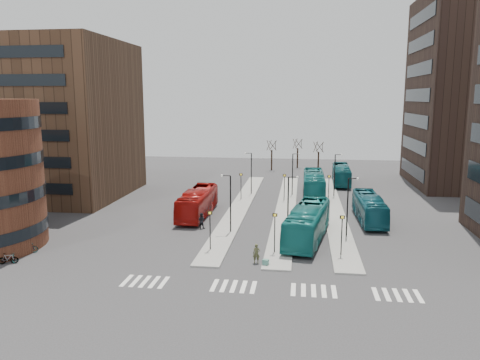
# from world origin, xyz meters

# --- Properties ---
(ground) EXTENTS (160.00, 160.00, 0.00)m
(ground) POSITION_xyz_m (0.00, 0.00, 0.00)
(ground) COLOR #2C2C2F
(ground) RESTS_ON ground
(island_left) EXTENTS (2.50, 45.00, 0.15)m
(island_left) POSITION_xyz_m (-4.00, 30.00, 0.07)
(island_left) COLOR gray
(island_left) RESTS_ON ground
(island_mid) EXTENTS (2.50, 45.00, 0.15)m
(island_mid) POSITION_xyz_m (2.00, 30.00, 0.07)
(island_mid) COLOR gray
(island_mid) RESTS_ON ground
(island_right) EXTENTS (2.50, 45.00, 0.15)m
(island_right) POSITION_xyz_m (8.00, 30.00, 0.07)
(island_right) COLOR gray
(island_right) RESTS_ON ground
(suitcase) EXTENTS (0.58, 0.51, 0.61)m
(suitcase) POSITION_xyz_m (1.06, 8.58, 0.30)
(suitcase) COLOR #1D38A0
(suitcase) RESTS_ON ground
(red_bus) EXTENTS (2.83, 11.78, 3.28)m
(red_bus) POSITION_xyz_m (-8.45, 24.70, 1.64)
(red_bus) COLOR #9B0F0B
(red_bus) RESTS_ON ground
(teal_bus_a) EXTENTS (5.02, 12.91, 3.51)m
(teal_bus_a) POSITION_xyz_m (4.63, 16.70, 1.75)
(teal_bus_a) COLOR #166E6C
(teal_bus_a) RESTS_ON ground
(teal_bus_b) EXTENTS (2.94, 12.47, 3.47)m
(teal_bus_b) POSITION_xyz_m (5.71, 38.75, 1.74)
(teal_bus_b) COLOR #166E6F
(teal_bus_b) RESTS_ON ground
(teal_bus_c) EXTENTS (2.84, 11.02, 3.05)m
(teal_bus_c) POSITION_xyz_m (11.78, 25.04, 1.53)
(teal_bus_c) COLOR #135462
(teal_bus_c) RESTS_ON ground
(teal_bus_d) EXTENTS (2.99, 11.32, 3.13)m
(teal_bus_d) POSITION_xyz_m (10.43, 48.65, 1.57)
(teal_bus_d) COLOR #13575F
(teal_bus_d) RESTS_ON ground
(traveller) EXTENTS (0.63, 0.42, 1.71)m
(traveller) POSITION_xyz_m (0.21, 9.26, 0.86)
(traveller) COLOR #45472B
(traveller) RESTS_ON ground
(commuter_a) EXTENTS (0.93, 0.78, 1.73)m
(commuter_a) POSITION_xyz_m (-6.83, 19.32, 0.86)
(commuter_a) COLOR black
(commuter_a) RESTS_ON ground
(commuter_b) EXTENTS (0.49, 0.93, 1.51)m
(commuter_b) POSITION_xyz_m (2.79, 16.01, 0.76)
(commuter_b) COLOR black
(commuter_b) RESTS_ON ground
(commuter_c) EXTENTS (1.23, 1.25, 1.72)m
(commuter_c) POSITION_xyz_m (4.98, 14.93, 0.86)
(commuter_c) COLOR black
(commuter_c) RESTS_ON ground
(bicycle_near) EXTENTS (1.70, 1.09, 0.84)m
(bicycle_near) POSITION_xyz_m (-21.00, 6.31, 0.42)
(bicycle_near) COLOR gray
(bicycle_near) RESTS_ON ground
(bicycle_mid) EXTENTS (1.64, 0.98, 0.95)m
(bicycle_mid) POSITION_xyz_m (-21.00, 6.22, 0.48)
(bicycle_mid) COLOR gray
(bicycle_mid) RESTS_ON ground
(bicycle_far) EXTENTS (1.95, 1.25, 0.97)m
(bicycle_far) POSITION_xyz_m (-21.00, 9.13, 0.48)
(bicycle_far) COLOR gray
(bicycle_far) RESTS_ON ground
(crosswalk_stripes) EXTENTS (22.35, 2.40, 0.01)m
(crosswalk_stripes) POSITION_xyz_m (1.75, 4.00, 0.01)
(crosswalk_stripes) COLOR silver
(crosswalk_stripes) RESTS_ON ground
(office_block) EXTENTS (25.00, 20.12, 22.00)m
(office_block) POSITION_xyz_m (-34.00, 33.98, 11.00)
(office_block) COLOR #493222
(office_block) RESTS_ON ground
(sign_poles) EXTENTS (12.45, 22.12, 3.65)m
(sign_poles) POSITION_xyz_m (1.60, 23.00, 2.41)
(sign_poles) COLOR black
(sign_poles) RESTS_ON ground
(lamp_posts) EXTENTS (14.04, 20.24, 6.12)m
(lamp_posts) POSITION_xyz_m (2.64, 28.00, 3.58)
(lamp_posts) COLOR black
(lamp_posts) RESTS_ON ground
(bare_trees) EXTENTS (10.97, 8.14, 5.90)m
(bare_trees) POSITION_xyz_m (2.67, 62.67, 2.72)
(bare_trees) COLOR black
(bare_trees) RESTS_ON ground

